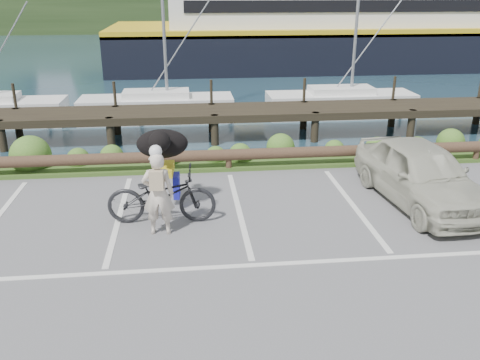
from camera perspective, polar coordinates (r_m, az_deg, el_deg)
The scene contains 8 objects.
ground at distance 9.49m, azimuth 1.16°, elevation -8.35°, with size 72.00×72.00×0.00m, color #59585B.
harbor_backdrop at distance 86.82m, azimuth -5.42°, elevation 17.71°, with size 170.00×160.00×30.00m.
vegetation_strip at distance 14.31m, azimuth -1.51°, elevation 2.18°, with size 34.00×1.60×0.10m, color #3D5B21.
log_rail at distance 13.67m, azimuth -1.27°, elevation 1.05°, with size 32.00×0.30×0.60m, color #443021, non-canonical shape.
bicycle at distance 10.62m, azimuth -8.81°, elevation -1.76°, with size 0.78×2.24×1.18m, color black.
cyclist at distance 10.04m, azimuth -9.17°, elevation -1.53°, with size 0.62×0.41×1.70m, color beige.
dog at distance 10.99m, azimuth -8.72°, elevation 4.05°, with size 1.10×0.54×0.63m, color black.
parked_car at distance 12.11m, azimuth 19.65°, elevation 0.69°, with size 1.66×4.14×1.41m, color #B4B39E.
Camera 1 is at (-1.07, -8.21, 4.63)m, focal length 38.00 mm.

